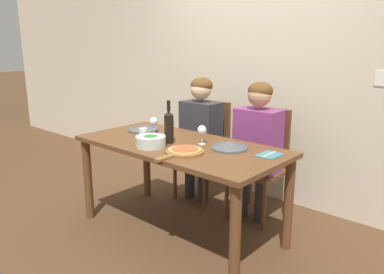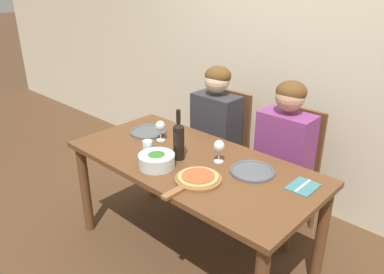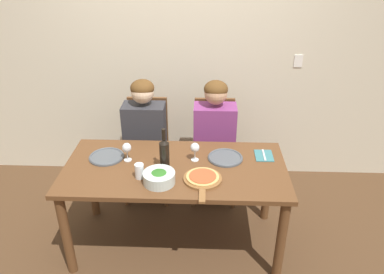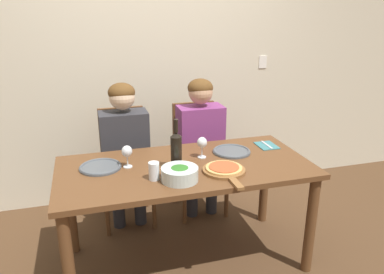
{
  "view_description": "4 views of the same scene",
  "coord_description": "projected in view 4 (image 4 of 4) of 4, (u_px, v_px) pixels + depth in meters",
  "views": [
    {
      "loc": [
        1.95,
        -2.06,
        1.51
      ],
      "look_at": [
        0.07,
        0.07,
        0.8
      ],
      "focal_mm": 35.0,
      "sensor_mm": 36.0,
      "label": 1
    },
    {
      "loc": [
        1.48,
        -1.58,
        1.86
      ],
      "look_at": [
        -0.09,
        0.11,
        0.86
      ],
      "focal_mm": 35.0,
      "sensor_mm": 36.0,
      "label": 2
    },
    {
      "loc": [
        0.22,
        -2.39,
        2.29
      ],
      "look_at": [
        0.12,
        0.15,
        0.93
      ],
      "focal_mm": 35.0,
      "sensor_mm": 36.0,
      "label": 3
    },
    {
      "loc": [
        -0.6,
        -2.23,
        1.75
      ],
      "look_at": [
        0.06,
        0.05,
        0.93
      ],
      "focal_mm": 35.0,
      "sensor_mm": 36.0,
      "label": 4
    }
  ],
  "objects": [
    {
      "name": "pizza_on_board",
      "position": [
        224.0,
        170.0,
        2.4
      ],
      "size": [
        0.28,
        0.42,
        0.04
      ],
      "color": "brown",
      "rests_on": "dining_table"
    },
    {
      "name": "water_tumbler",
      "position": [
        154.0,
        171.0,
        2.28
      ],
      "size": [
        0.07,
        0.07,
        0.11
      ],
      "color": "silver",
      "rests_on": "dining_table"
    },
    {
      "name": "chair_left",
      "position": [
        125.0,
        163.0,
        3.18
      ],
      "size": [
        0.42,
        0.42,
        0.96
      ],
      "color": "brown",
      "rests_on": "ground"
    },
    {
      "name": "broccoli_bowl",
      "position": [
        180.0,
        174.0,
        2.27
      ],
      "size": [
        0.23,
        0.23,
        0.09
      ],
      "color": "silver",
      "rests_on": "dining_table"
    },
    {
      "name": "fork_on_napkin",
      "position": [
        267.0,
        145.0,
        2.85
      ],
      "size": [
        0.14,
        0.18,
        0.01
      ],
      "color": "#387075",
      "rests_on": "dining_table"
    },
    {
      "name": "back_wall",
      "position": [
        151.0,
        55.0,
        3.36
      ],
      "size": [
        10.0,
        0.06,
        2.7
      ],
      "color": "beige",
      "rests_on": "ground"
    },
    {
      "name": "dining_table",
      "position": [
        186.0,
        179.0,
        2.54
      ],
      "size": [
        1.69,
        0.81,
        0.75
      ],
      "color": "brown",
      "rests_on": "ground"
    },
    {
      "name": "person_man",
      "position": [
        201.0,
        136.0,
        3.17
      ],
      "size": [
        0.47,
        0.51,
        1.21
      ],
      "color": "#28282D",
      "rests_on": "ground"
    },
    {
      "name": "dinner_plate_right",
      "position": [
        232.0,
        151.0,
        2.72
      ],
      "size": [
        0.27,
        0.27,
        0.02
      ],
      "color": "#4C5156",
      "rests_on": "dining_table"
    },
    {
      "name": "chair_right",
      "position": [
        197.0,
        155.0,
        3.35
      ],
      "size": [
        0.42,
        0.42,
        0.96
      ],
      "color": "brown",
      "rests_on": "ground"
    },
    {
      "name": "ground_plane",
      "position": [
        186.0,
        259.0,
        2.75
      ],
      "size": [
        40.0,
        40.0,
        0.0
      ],
      "primitive_type": "plane",
      "color": "#4C331E"
    },
    {
      "name": "wine_glass_left",
      "position": [
        127.0,
        152.0,
        2.44
      ],
      "size": [
        0.07,
        0.07,
        0.15
      ],
      "color": "silver",
      "rests_on": "dining_table"
    },
    {
      "name": "dinner_plate_left",
      "position": [
        100.0,
        167.0,
        2.46
      ],
      "size": [
        0.27,
        0.27,
        0.02
      ],
      "color": "#4C5156",
      "rests_on": "dining_table"
    },
    {
      "name": "wine_bottle",
      "position": [
        176.0,
        150.0,
        2.41
      ],
      "size": [
        0.07,
        0.07,
        0.34
      ],
      "color": "black",
      "rests_on": "dining_table"
    },
    {
      "name": "person_woman",
      "position": [
        125.0,
        143.0,
        3.0
      ],
      "size": [
        0.47,
        0.51,
        1.21
      ],
      "color": "#28282D",
      "rests_on": "ground"
    },
    {
      "name": "wine_glass_right",
      "position": [
        202.0,
        144.0,
        2.6
      ],
      "size": [
        0.07,
        0.07,
        0.15
      ],
      "color": "silver",
      "rests_on": "dining_table"
    }
  ]
}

